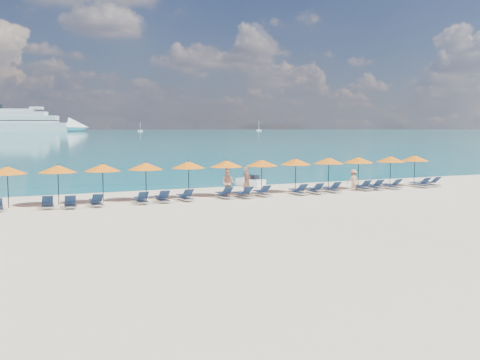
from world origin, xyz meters
name	(u,v)px	position (x,y,z in m)	size (l,w,h in m)	color
ground	(262,207)	(0.00, 0.00, 0.00)	(1400.00, 1400.00, 0.00)	beige
sea	(17,131)	(0.00, 660.00, 0.01)	(1600.00, 1300.00, 0.01)	#1FA9B2
cruise_ship	(30,123)	(9.68, 538.30, 8.31)	(113.59, 58.02, 31.92)	silver
sailboat_near	(140,131)	(115.31, 523.92, 0.97)	(5.15, 1.72, 9.44)	silver
sailboat_far	(259,130)	(259.15, 539.84, 1.13)	(6.00, 2.00, 10.99)	silver
jetski	(251,182)	(3.66, 9.41, 0.34)	(1.56, 2.48, 0.83)	white
beachgoer_a	(247,181)	(1.47, 5.27, 0.88)	(0.64, 0.42, 1.77)	tan
beachgoer_b	(228,183)	(-0.16, 4.42, 0.87)	(0.85, 0.49, 1.74)	tan
beachgoer_c	(353,180)	(8.94, 4.24, 0.73)	(0.94, 0.44, 1.46)	tan
umbrella_1	(7,170)	(-12.56, 5.21, 2.02)	(2.10, 2.10, 2.28)	black
umbrella_2	(58,169)	(-10.00, 5.20, 2.02)	(2.10, 2.10, 2.28)	black
umbrella_3	(103,168)	(-7.58, 5.16, 2.02)	(2.10, 2.10, 2.28)	black
umbrella_4	(146,166)	(-5.07, 5.27, 2.02)	(2.10, 2.10, 2.28)	black
umbrella_5	(189,165)	(-2.41, 5.31, 2.02)	(2.10, 2.10, 2.28)	black
umbrella_6	(226,164)	(0.07, 5.28, 2.02)	(2.10, 2.10, 2.28)	black
umbrella_7	(262,163)	(2.46, 5.14, 2.02)	(2.10, 2.10, 2.28)	black
umbrella_8	(296,162)	(5.05, 5.29, 2.02)	(2.10, 2.10, 2.28)	black
umbrella_9	(329,161)	(7.68, 5.36, 2.02)	(2.10, 2.10, 2.28)	black
umbrella_10	(359,160)	(10.01, 5.16, 2.02)	(2.10, 2.10, 2.28)	black
umbrella_11	(391,159)	(12.76, 5.11, 2.02)	(2.10, 2.10, 2.28)	black
umbrella_12	(415,158)	(15.17, 5.32, 2.02)	(2.10, 2.10, 2.28)	black
lounger_3	(47,204)	(-10.66, 4.21, 0.24)	(0.70, 1.73, 0.66)	silver
lounger_4	(70,204)	(-9.54, 3.84, 0.24)	(0.75, 1.74, 0.66)	silver
lounger_5	(96,202)	(-8.18, 3.92, 0.24)	(0.62, 1.70, 0.66)	silver
lounger_6	(141,199)	(-5.67, 3.95, 0.24)	(0.66, 1.71, 0.66)	silver
lounger_7	(162,198)	(-4.46, 3.98, 0.24)	(0.68, 1.72, 0.66)	silver
lounger_8	(185,197)	(-3.05, 4.09, 0.24)	(0.70, 1.73, 0.66)	silver
lounger_9	(224,194)	(-0.53, 4.21, 0.24)	(0.70, 1.73, 0.66)	silver
lounger_10	(243,194)	(0.60, 3.85, 0.24)	(0.79, 1.75, 0.66)	silver
lounger_11	(262,193)	(1.97, 4.10, 0.24)	(0.62, 1.70, 0.66)	silver
lounger_12	(298,191)	(4.46, 3.90, 0.24)	(0.65, 1.71, 0.66)	silver
lounger_13	(315,190)	(5.68, 3.87, 0.24)	(0.76, 1.75, 0.66)	silver
lounger_14	(331,189)	(7.08, 4.05, 0.24)	(0.63, 1.70, 0.66)	silver
lounger_15	(362,187)	(9.61, 4.18, 0.24)	(0.67, 1.72, 0.66)	silver
lounger_16	(374,186)	(10.64, 4.15, 0.24)	(0.76, 1.75, 0.66)	silver
lounger_17	(392,186)	(12.05, 4.06, 0.24)	(0.76, 1.75, 0.66)	silver
lounger_18	(420,184)	(14.59, 4.04, 0.24)	(0.63, 1.70, 0.66)	silver
lounger_19	(430,183)	(15.69, 4.20, 0.24)	(0.75, 1.74, 0.66)	silver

